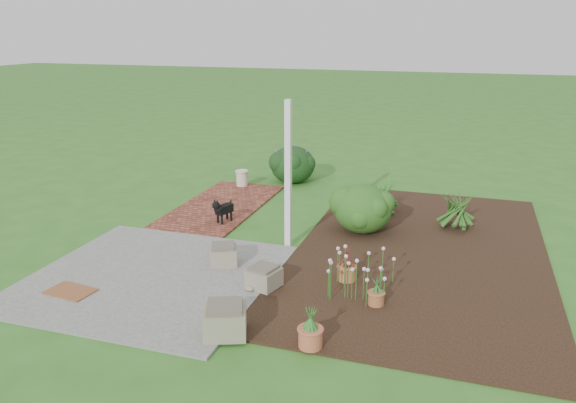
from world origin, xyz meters
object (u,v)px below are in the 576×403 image
(black_dog, at_px, (223,209))
(evergreen_shrub, at_px, (363,208))
(stone_trough_near, at_px, (225,321))
(cream_ceramic_urn, at_px, (242,178))

(black_dog, bearing_deg, evergreen_shrub, 27.89)
(stone_trough_near, height_order, evergreen_shrub, evergreen_shrub)
(black_dog, xyz_separation_m, evergreen_shrub, (2.60, 0.39, 0.16))
(stone_trough_near, bearing_deg, evergreen_shrub, 77.52)
(black_dog, height_order, evergreen_shrub, evergreen_shrub)
(black_dog, distance_m, cream_ceramic_urn, 2.59)
(stone_trough_near, relative_size, cream_ceramic_urn, 1.42)
(stone_trough_near, bearing_deg, black_dog, 114.64)
(stone_trough_near, xyz_separation_m, cream_ceramic_urn, (-2.34, 6.20, 0.01))
(cream_ceramic_urn, height_order, evergreen_shrub, evergreen_shrub)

